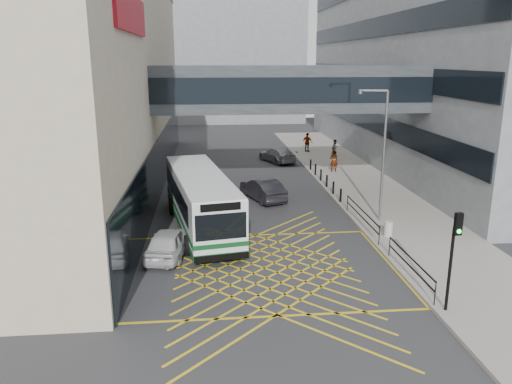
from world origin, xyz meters
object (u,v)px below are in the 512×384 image
object	(u,v)px
car_silver	(277,154)
pedestrian_a	(334,161)
car_dark	(263,189)
car_white	(169,242)
pedestrian_c	(307,142)
bus	(200,199)
street_lamp	(381,148)
traffic_light	(454,248)
pedestrian_b	(335,148)
litter_bin	(388,229)

from	to	relation	value
car_silver	pedestrian_a	xyz separation A→B (m)	(4.11, -5.27, 0.34)
car_dark	car_silver	size ratio (longest dim) A/B	1.04
car_white	pedestrian_c	bearing A→B (deg)	-104.58
bus	car_dark	distance (m)	7.03
car_white	street_lamp	distance (m)	13.19
bus	pedestrian_a	distance (m)	17.12
car_silver	traffic_light	xyz separation A→B (m)	(2.51, -29.33, 2.00)
bus	pedestrian_b	bearing A→B (deg)	47.40
car_dark	pedestrian_a	size ratio (longest dim) A/B	2.66
car_dark	pedestrian_a	world-z (taller)	pedestrian_a
car_dark	car_silver	distance (m)	13.07
car_dark	pedestrian_c	xyz separation A→B (m)	(6.44, 16.92, 0.37)
car_dark	pedestrian_c	distance (m)	18.10
car_silver	pedestrian_a	bearing A→B (deg)	105.37
pedestrian_b	litter_bin	bearing A→B (deg)	-129.45
street_lamp	pedestrian_b	size ratio (longest dim) A/B	4.84
bus	pedestrian_a	size ratio (longest dim) A/B	6.54
car_white	car_silver	bearing A→B (deg)	-100.65
litter_bin	pedestrian_b	bearing A→B (deg)	82.91
traffic_light	litter_bin	bearing A→B (deg)	81.39
litter_bin	pedestrian_c	bearing A→B (deg)	88.80
car_dark	litter_bin	world-z (taller)	car_dark
pedestrian_b	car_dark	bearing A→B (deg)	-153.28
bus	litter_bin	size ratio (longest dim) A/B	14.75
street_lamp	pedestrian_a	size ratio (longest dim) A/B	4.21
bus	pedestrian_b	size ratio (longest dim) A/B	7.51
street_lamp	pedestrian_b	world-z (taller)	street_lamp
litter_bin	traffic_light	bearing A→B (deg)	-94.55
pedestrian_a	pedestrian_b	xyz separation A→B (m)	(1.91, 7.11, -0.12)
traffic_light	street_lamp	distance (m)	11.32
car_silver	pedestrian_c	xyz separation A→B (m)	(3.69, 4.14, 0.41)
street_lamp	pedestrian_c	bearing A→B (deg)	104.43
car_white	pedestrian_c	xyz separation A→B (m)	(12.12, 26.54, 0.40)
car_white	traffic_light	size ratio (longest dim) A/B	1.16
car_dark	pedestrian_b	size ratio (longest dim) A/B	3.06
litter_bin	pedestrian_b	size ratio (longest dim) A/B	0.51
litter_bin	pedestrian_c	distance (m)	25.21
pedestrian_a	pedestrian_c	world-z (taller)	pedestrian_c
traffic_light	car_dark	bearing A→B (deg)	103.53
car_white	pedestrian_a	world-z (taller)	pedestrian_a
bus	car_white	size ratio (longest dim) A/B	2.57
litter_bin	pedestrian_a	distance (m)	15.83
street_lamp	bus	bearing A→B (deg)	-164.12
street_lamp	pedestrian_a	xyz separation A→B (m)	(0.61, 12.93, -3.42)
pedestrian_c	street_lamp	bearing A→B (deg)	130.24
traffic_light	car_white	bearing A→B (deg)	143.59
street_lamp	pedestrian_c	size ratio (longest dim) A/B	3.93
traffic_light	car_silver	bearing A→B (deg)	90.82
car_dark	traffic_light	distance (m)	17.48
car_silver	street_lamp	distance (m)	18.91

